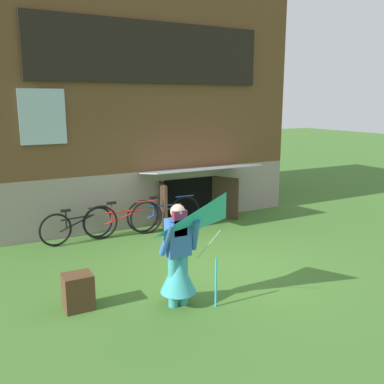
{
  "coord_description": "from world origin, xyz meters",
  "views": [
    {
      "loc": [
        -3.82,
        -6.02,
        2.89
      ],
      "look_at": [
        -0.15,
        0.83,
        1.23
      ],
      "focal_mm": 39.67,
      "sensor_mm": 36.0,
      "label": 1
    }
  ],
  "objects_px": {
    "person": "(178,264)",
    "kite": "(226,226)",
    "bicycle_blue": "(164,213)",
    "bicycle_black": "(77,225)",
    "bicycle_red": "(124,219)",
    "wooden_crate": "(78,292)"
  },
  "relations": [
    {
      "from": "person",
      "to": "bicycle_red",
      "type": "height_order",
      "value": "person"
    },
    {
      "from": "bicycle_black",
      "to": "bicycle_red",
      "type": "bearing_deg",
      "value": -15.84
    },
    {
      "from": "kite",
      "to": "bicycle_red",
      "type": "distance_m",
      "value": 4.08
    },
    {
      "from": "person",
      "to": "wooden_crate",
      "type": "xyz_separation_m",
      "value": [
        -1.3,
        0.58,
        -0.37
      ]
    },
    {
      "from": "kite",
      "to": "bicycle_black",
      "type": "xyz_separation_m",
      "value": [
        -1.03,
        4.1,
        -0.92
      ]
    },
    {
      "from": "kite",
      "to": "wooden_crate",
      "type": "relative_size",
      "value": 3.16
    },
    {
      "from": "kite",
      "to": "bicycle_red",
      "type": "bearing_deg",
      "value": 90.83
    },
    {
      "from": "bicycle_blue",
      "to": "wooden_crate",
      "type": "relative_size",
      "value": 3.42
    },
    {
      "from": "kite",
      "to": "bicycle_blue",
      "type": "xyz_separation_m",
      "value": [
        0.93,
        4.02,
        -0.89
      ]
    },
    {
      "from": "bicycle_red",
      "to": "wooden_crate",
      "type": "bearing_deg",
      "value": -114.23
    },
    {
      "from": "person",
      "to": "bicycle_black",
      "type": "bearing_deg",
      "value": 116.29
    },
    {
      "from": "kite",
      "to": "bicycle_red",
      "type": "height_order",
      "value": "kite"
    },
    {
      "from": "wooden_crate",
      "to": "bicycle_blue",
      "type": "bearing_deg",
      "value": 47.47
    },
    {
      "from": "bicycle_blue",
      "to": "bicycle_black",
      "type": "xyz_separation_m",
      "value": [
        -1.96,
        0.08,
        -0.03
      ]
    },
    {
      "from": "bicycle_red",
      "to": "bicycle_black",
      "type": "relative_size",
      "value": 1.09
    },
    {
      "from": "person",
      "to": "kite",
      "type": "height_order",
      "value": "kite"
    },
    {
      "from": "person",
      "to": "kite",
      "type": "bearing_deg",
      "value": -35.43
    },
    {
      "from": "bicycle_blue",
      "to": "bicycle_black",
      "type": "bearing_deg",
      "value": -177.71
    },
    {
      "from": "wooden_crate",
      "to": "bicycle_red",
      "type": "bearing_deg",
      "value": 59.62
    },
    {
      "from": "person",
      "to": "bicycle_red",
      "type": "xyz_separation_m",
      "value": [
        0.37,
        3.42,
        -0.24
      ]
    },
    {
      "from": "bicycle_blue",
      "to": "wooden_crate",
      "type": "distance_m",
      "value": 3.93
    },
    {
      "from": "kite",
      "to": "bicycle_blue",
      "type": "bearing_deg",
      "value": 77.04
    }
  ]
}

